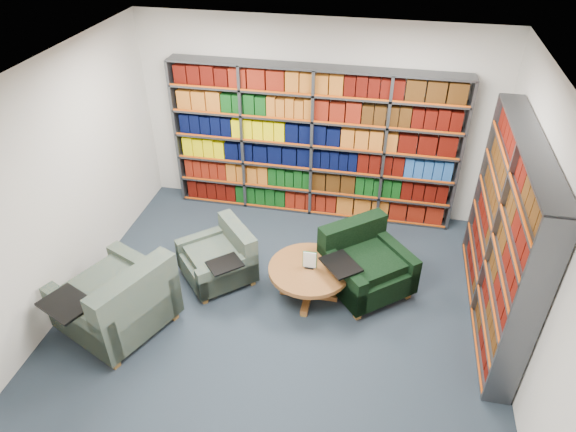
% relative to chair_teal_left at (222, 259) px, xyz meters
% --- Properties ---
extents(room_shell, '(5.02, 5.02, 2.82)m').
position_rel_chair_teal_left_xyz_m(room_shell, '(0.84, -0.59, 1.11)').
color(room_shell, '#17242C').
rests_on(room_shell, ground).
extents(bookshelf_back, '(4.00, 0.28, 2.20)m').
position_rel_chair_teal_left_xyz_m(bookshelf_back, '(0.84, 1.75, 0.81)').
color(bookshelf_back, '#47494F').
rests_on(bookshelf_back, ground).
extents(bookshelf_right, '(0.28, 2.50, 2.20)m').
position_rel_chair_teal_left_xyz_m(bookshelf_right, '(3.18, 0.01, 0.81)').
color(bookshelf_right, '#47494F').
rests_on(bookshelf_right, ground).
extents(chair_teal_left, '(1.10, 1.10, 0.71)m').
position_rel_chair_teal_left_xyz_m(chair_teal_left, '(0.00, 0.00, 0.00)').
color(chair_teal_left, '#0D293B').
rests_on(chair_teal_left, ground).
extents(chair_green_right, '(1.26, 1.26, 0.81)m').
position_rel_chair_teal_left_xyz_m(chair_green_right, '(1.73, 0.19, 0.04)').
color(chair_green_right, black).
rests_on(chair_green_right, ground).
extents(chair_teal_front, '(1.36, 1.39, 0.94)m').
position_rel_chair_teal_left_xyz_m(chair_teal_front, '(-0.82, -1.08, 0.09)').
color(chair_teal_front, '#0D293B').
rests_on(chair_teal_front, ground).
extents(coffee_table, '(0.97, 0.97, 0.68)m').
position_rel_chair_teal_left_xyz_m(coffee_table, '(1.12, -0.15, 0.08)').
color(coffee_table, '#964D26').
rests_on(coffee_table, ground).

